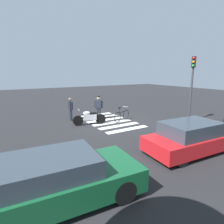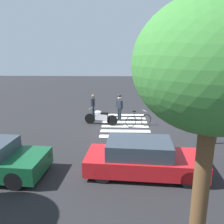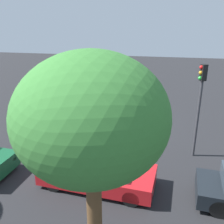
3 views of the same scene
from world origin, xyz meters
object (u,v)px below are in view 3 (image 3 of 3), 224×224
traffic_light_pole (200,97)px  police_motorcycle (90,115)px  car_red_convertible (96,171)px  officer_on_foot (111,103)px  officer_by_motorcycle (87,99)px  leaning_bicycle (126,121)px

traffic_light_pole → police_motorcycle: bearing=-26.6°
car_red_convertible → traffic_light_pole: 5.51m
officer_on_foot → car_red_convertible: officer_on_foot is taller
traffic_light_pole → car_red_convertible: bearing=38.4°
car_red_convertible → traffic_light_pole: size_ratio=1.04×
officer_on_foot → officer_by_motorcycle: size_ratio=1.10×
leaning_bicycle → car_red_convertible: car_red_convertible is taller
car_red_convertible → police_motorcycle: bearing=-71.4°
officer_on_foot → car_red_convertible: size_ratio=0.40×
officer_by_motorcycle → traffic_light_pole: (-6.67, 4.70, 1.99)m
police_motorcycle → traffic_light_pole: 7.13m
police_motorcycle → officer_on_foot: size_ratio=1.19×
officer_by_motorcycle → police_motorcycle: bearing=111.8°
traffic_light_pole → leaning_bicycle: bearing=-36.7°
police_motorcycle → officer_by_motorcycle: bearing=-68.2°
officer_by_motorcycle → traffic_light_pole: bearing=144.8°
leaning_bicycle → traffic_light_pole: 5.20m
police_motorcycle → leaning_bicycle: size_ratio=1.29×
car_red_convertible → traffic_light_pole: (-3.93, -3.11, 2.28)m
officer_on_foot → traffic_light_pole: (-4.82, 3.99, 1.88)m
leaning_bicycle → police_motorcycle: bearing=-7.1°
police_motorcycle → car_red_convertible: size_ratio=0.47×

